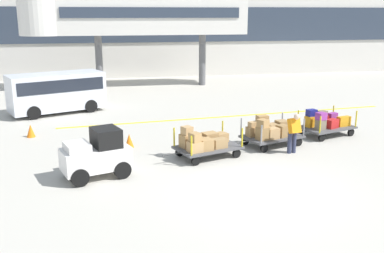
% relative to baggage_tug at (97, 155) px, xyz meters
% --- Properties ---
extents(ground_plane, '(120.00, 120.00, 0.00)m').
position_rel_baggage_tug_xyz_m(ground_plane, '(4.61, -2.02, -0.75)').
color(ground_plane, '#B2ADA0').
extents(apron_lead_line, '(17.41, 1.84, 0.01)m').
position_rel_baggage_tug_xyz_m(apron_lead_line, '(6.74, 7.52, -0.75)').
color(apron_lead_line, yellow).
rests_on(apron_lead_line, ground_plane).
extents(terminal_building, '(51.25, 2.51, 7.76)m').
position_rel_baggage_tug_xyz_m(terminal_building, '(4.61, 23.96, 3.14)').
color(terminal_building, beige).
rests_on(terminal_building, ground_plane).
extents(jet_bridge, '(15.60, 3.00, 6.30)m').
position_rel_baggage_tug_xyz_m(jet_bridge, '(2.09, 17.97, 4.19)').
color(jet_bridge, silver).
rests_on(jet_bridge, ground_plane).
extents(baggage_tug, '(2.34, 1.76, 1.58)m').
position_rel_baggage_tug_xyz_m(baggage_tug, '(0.00, 0.00, 0.00)').
color(baggage_tug, white).
rests_on(baggage_tug, ground_plane).
extents(baggage_cart_lead, '(3.08, 2.05, 1.18)m').
position_rel_baggage_tug_xyz_m(baggage_cart_lead, '(3.83, 1.29, -0.21)').
color(baggage_cart_lead, '#4C4C4F').
rests_on(baggage_cart_lead, ground_plane).
extents(baggage_cart_middle, '(3.08, 2.05, 1.20)m').
position_rel_baggage_tug_xyz_m(baggage_cart_middle, '(6.69, 2.24, -0.17)').
color(baggage_cart_middle, '#4C4C4F').
rests_on(baggage_cart_middle, ground_plane).
extents(baggage_cart_tail, '(3.08, 2.05, 1.15)m').
position_rel_baggage_tug_xyz_m(baggage_cart_tail, '(9.59, 3.18, -0.20)').
color(baggage_cart_tail, '#4C4C4F').
rests_on(baggage_cart_tail, ground_plane).
extents(baggage_handler, '(0.47, 0.48, 1.56)m').
position_rel_baggage_tug_xyz_m(baggage_handler, '(7.18, 1.07, 0.11)').
color(baggage_handler, '#2D334C').
rests_on(baggage_handler, ground_plane).
extents(shuttle_van, '(5.16, 3.59, 2.10)m').
position_rel_baggage_tug_xyz_m(shuttle_van, '(-2.14, 10.17, 0.48)').
color(shuttle_van, silver).
rests_on(shuttle_van, ground_plane).
extents(safety_cone_near, '(0.36, 0.36, 0.55)m').
position_rel_baggage_tug_xyz_m(safety_cone_near, '(-2.83, 5.41, -0.48)').
color(safety_cone_near, orange).
rests_on(safety_cone_near, ground_plane).
extents(safety_cone_far, '(0.36, 0.36, 0.55)m').
position_rel_baggage_tug_xyz_m(safety_cone_far, '(1.20, 3.06, -0.48)').
color(safety_cone_far, orange).
rests_on(safety_cone_far, ground_plane).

